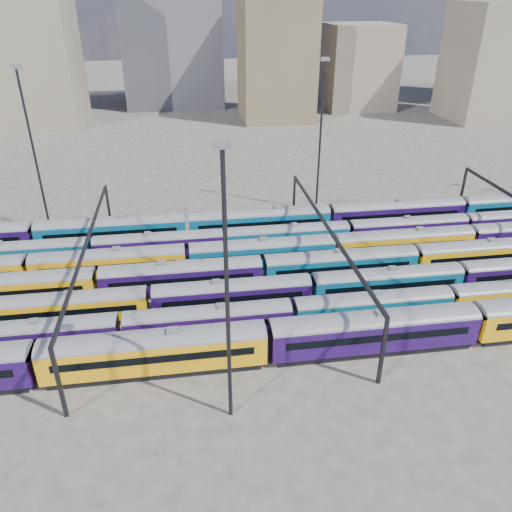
{
  "coord_description": "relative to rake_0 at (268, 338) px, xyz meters",
  "views": [
    {
      "loc": [
        -7.68,
        -55.82,
        34.65
      ],
      "look_at": [
        1.05,
        2.86,
        3.0
      ],
      "focal_mm": 35.0,
      "sensor_mm": 36.0,
      "label": 1
    }
  ],
  "objects": [
    {
      "name": "ground",
      "position": [
        0.38,
        15.0,
        -2.97
      ],
      "size": [
        500.0,
        500.0,
        0.0
      ],
      "primitive_type": "plane",
      "color": "#3B3732",
      "rests_on": "ground"
    },
    {
      "name": "gantry_2",
      "position": [
        10.38,
        15.0,
        3.82
      ],
      "size": [
        0.35,
        40.35,
        8.03
      ],
      "color": "black",
      "rests_on": "ground"
    },
    {
      "name": "rake_1",
      "position": [
        -5.82,
        5.0,
        -0.52
      ],
      "size": [
        132.99,
        2.78,
        4.67
      ],
      "color": "black",
      "rests_on": "ground"
    },
    {
      "name": "rake_2",
      "position": [
        -22.25,
        10.0,
        -0.45
      ],
      "size": [
        136.66,
        2.86,
        4.8
      ],
      "color": "black",
      "rests_on": "ground"
    },
    {
      "name": "mast_2",
      "position": [
        -4.62,
        -7.0,
        11.0
      ],
      "size": [
        1.4,
        0.5,
        25.6
      ],
      "color": "black",
      "rests_on": "ground"
    },
    {
      "name": "rake_0",
      "position": [
        0.0,
        0.0,
        0.0
      ],
      "size": [
        137.39,
        3.35,
        5.66
      ],
      "color": "black",
      "rests_on": "ground"
    },
    {
      "name": "mast_3",
      "position": [
        15.38,
        39.0,
        11.0
      ],
      "size": [
        1.4,
        0.5,
        25.6
      ],
      "color": "black",
      "rests_on": "ground"
    },
    {
      "name": "rake_4",
      "position": [
        -7.76,
        20.0,
        -0.29
      ],
      "size": [
        124.13,
        3.03,
        5.1
      ],
      "color": "black",
      "rests_on": "ground"
    },
    {
      "name": "gantry_1",
      "position": [
        -19.62,
        15.0,
        3.82
      ],
      "size": [
        0.35,
        40.35,
        8.03
      ],
      "color": "black",
      "rests_on": "ground"
    },
    {
      "name": "rake_3",
      "position": [
        -8.58,
        15.0,
        -0.27
      ],
      "size": [
        146.35,
        3.06,
        5.15
      ],
      "color": "black",
      "rests_on": "ground"
    },
    {
      "name": "mast_1",
      "position": [
        -29.62,
        37.0,
        11.0
      ],
      "size": [
        1.4,
        0.5,
        25.6
      ],
      "color": "black",
      "rests_on": "ground"
    },
    {
      "name": "rake_5",
      "position": [
        7.29,
        25.0,
        -0.53
      ],
      "size": [
        94.37,
        2.77,
        4.64
      ],
      "color": "black",
      "rests_on": "ground"
    },
    {
      "name": "rake_6",
      "position": [
        3.81,
        30.0,
        -0.05
      ],
      "size": [
        112.45,
        3.29,
        5.56
      ],
      "color": "black",
      "rests_on": "ground"
    }
  ]
}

